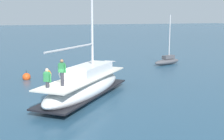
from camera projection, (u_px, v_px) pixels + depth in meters
name	position (u px, v px, depth m)	size (l,w,h in m)	color
ground_plane	(62.00, 107.00, 18.38)	(400.00, 400.00, 0.00)	#284C66
main_sailboat	(86.00, 85.00, 20.25)	(8.39, 8.57, 13.60)	white
moored_sloop_far	(167.00, 61.00, 34.66)	(2.05, 4.20, 5.72)	#4C4C51
mooring_buoy	(27.00, 77.00, 26.36)	(0.72, 0.72, 0.96)	#EA4C19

